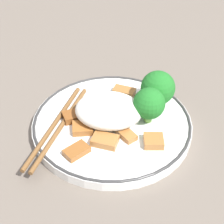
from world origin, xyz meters
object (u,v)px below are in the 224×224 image
at_px(plate, 112,124).
at_px(broccoli_back_center, 158,88).
at_px(broccoli_back_left, 149,104).
at_px(chopsticks, 57,126).

height_order(plate, broccoli_back_center, broccoli_back_center).
height_order(plate, broccoli_back_left, broccoli_back_left).
height_order(broccoli_back_center, chopsticks, broccoli_back_center).
bearing_deg(plate, chopsticks, -164.18).
bearing_deg(broccoli_back_center, chopsticks, -155.09).
height_order(broccoli_back_left, chopsticks, broccoli_back_left).
relative_size(plate, broccoli_back_left, 4.21).
bearing_deg(chopsticks, plate, 15.82).
distance_m(plate, broccoli_back_left, 0.07).
xyz_separation_m(plate, chopsticks, (-0.09, -0.02, 0.01)).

